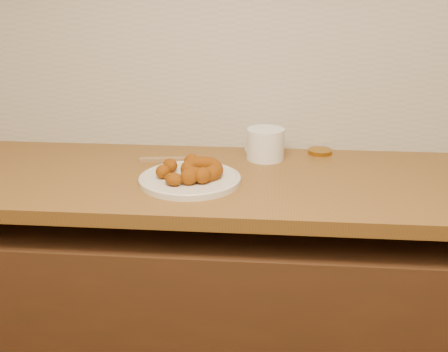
{
  "coord_description": "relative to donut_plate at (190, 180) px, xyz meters",
  "views": [
    {
      "loc": [
        -0.15,
        0.13,
        1.47
      ],
      "look_at": [
        -0.28,
        1.6,
        0.93
      ],
      "focal_mm": 45.0,
      "sensor_mm": 36.0,
      "label": 1
    }
  ],
  "objects": [
    {
      "name": "ring_donut",
      "position": [
        0.03,
        0.01,
        0.03
      ],
      "size": [
        0.16,
        0.17,
        0.06
      ],
      "primitive_type": "torus",
      "rotation": [
        0.1,
        0.0,
        0.4
      ],
      "color": "#843E00",
      "rests_on": "donut_plate"
    },
    {
      "name": "wall_back",
      "position": [
        0.38,
        0.38,
        0.44
      ],
      "size": [
        4.0,
        0.02,
        2.7
      ],
      "primitive_type": "cube",
      "color": "#C5B496",
      "rests_on": "ground"
    },
    {
      "name": "backsplash",
      "position": [
        0.38,
        0.37,
        0.29
      ],
      "size": [
        3.6,
        0.02,
        0.6
      ],
      "primitive_type": "cube",
      "color": "beige",
      "rests_on": "wall_back"
    },
    {
      "name": "plastic_tub",
      "position": [
        0.21,
        0.24,
        0.04
      ],
      "size": [
        0.13,
        0.13,
        0.1
      ],
      "primitive_type": "cylinder",
      "rotation": [
        0.0,
        0.0,
        -0.05
      ],
      "color": "white",
      "rests_on": "butcher_block"
    },
    {
      "name": "butcher_block",
      "position": [
        -0.27,
        0.07,
        -0.03
      ],
      "size": [
        2.3,
        0.62,
        0.04
      ],
      "primitive_type": "cube",
      "color": "brown",
      "rests_on": "base_cabinet"
    },
    {
      "name": "base_cabinet",
      "position": [
        0.38,
        0.07,
        -0.52
      ],
      "size": [
        3.6,
        0.6,
        0.77
      ],
      "primitive_type": "cube",
      "color": "#502C18",
      "rests_on": "floor"
    },
    {
      "name": "donut_plate",
      "position": [
        0.0,
        0.0,
        0.0
      ],
      "size": [
        0.29,
        0.29,
        0.02
      ],
      "primitive_type": "cylinder",
      "color": "silver",
      "rests_on": "butcher_block"
    },
    {
      "name": "brass_jar_lid",
      "position": [
        0.39,
        0.31,
        -0.0
      ],
      "size": [
        0.1,
        0.1,
        0.01
      ],
      "primitive_type": "cylinder",
      "rotation": [
        0.0,
        0.0,
        0.34
      ],
      "color": "#B07B25",
      "rests_on": "butcher_block"
    },
    {
      "name": "tub_lid",
      "position": [
        0.2,
        0.32,
        -0.0
      ],
      "size": [
        0.13,
        0.13,
        0.01
      ],
      "primitive_type": "cylinder",
      "rotation": [
        0.0,
        0.0,
        -0.04
      ],
      "color": "silver",
      "rests_on": "butcher_block"
    },
    {
      "name": "fried_dough_chunks",
      "position": [
        -0.02,
        -0.01,
        0.03
      ],
      "size": [
        0.17,
        0.2,
        0.05
      ],
      "color": "#843E00",
      "rests_on": "donut_plate"
    },
    {
      "name": "wooden_utensil",
      "position": [
        -0.11,
        0.18,
        -0.0
      ],
      "size": [
        0.17,
        0.04,
        0.01
      ],
      "primitive_type": "cube",
      "rotation": [
        0.0,
        0.0,
        0.14
      ],
      "color": "#946F47",
      "rests_on": "butcher_block"
    }
  ]
}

